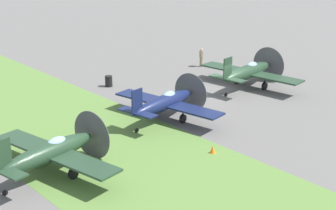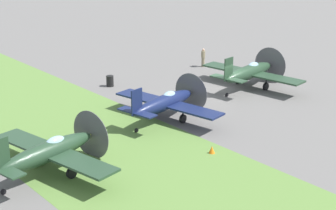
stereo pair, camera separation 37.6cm
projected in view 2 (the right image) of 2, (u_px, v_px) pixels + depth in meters
name	position (u px, v px, depth m)	size (l,w,h in m)	color
ground_plane	(222.00, 94.00, 40.06)	(160.00, 160.00, 0.00)	#605E5B
grass_verge	(80.00, 135.00, 32.06)	(120.00, 11.00, 0.01)	#567A38
airplane_lead	(250.00, 72.00, 41.16)	(9.04, 7.18, 3.20)	#233D28
airplane_wingman	(165.00, 102.00, 34.23)	(8.46, 6.74, 2.99)	#141E47
airplane_trail	(50.00, 151.00, 26.68)	(8.59, 6.85, 3.04)	#233D28
ground_crew_chief	(203.00, 57.00, 47.69)	(0.42, 0.53, 1.73)	#847A5B
fuel_drum	(110.00, 81.00, 41.87)	(0.60, 0.60, 0.90)	black
runway_marker_cone	(212.00, 150.00, 29.44)	(0.36, 0.36, 0.44)	orange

